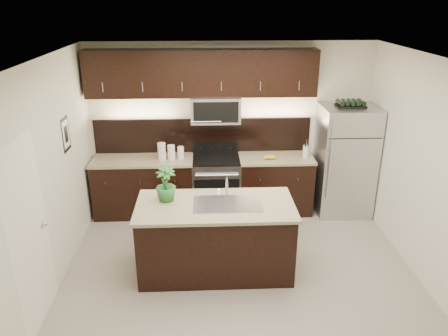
% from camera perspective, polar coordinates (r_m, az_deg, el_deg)
% --- Properties ---
extents(ground, '(4.50, 4.50, 0.00)m').
position_cam_1_polar(ground, '(5.86, 2.03, -13.12)').
color(ground, gray).
rests_on(ground, ground).
extents(room_walls, '(4.52, 4.02, 2.71)m').
position_cam_1_polar(room_walls, '(5.04, 1.06, 2.61)').
color(room_walls, beige).
rests_on(room_walls, ground).
extents(counter_run, '(3.51, 0.65, 0.94)m').
position_cam_1_polar(counter_run, '(7.09, -2.67, -2.24)').
color(counter_run, black).
rests_on(counter_run, ground).
extents(upper_fixtures, '(3.49, 0.40, 1.66)m').
position_cam_1_polar(upper_fixtures, '(6.74, -2.70, 11.37)').
color(upper_fixtures, black).
rests_on(upper_fixtures, counter_run).
extents(island, '(1.96, 0.96, 0.94)m').
position_cam_1_polar(island, '(5.62, -1.12, -9.05)').
color(island, black).
rests_on(island, ground).
extents(sink_faucet, '(0.84, 0.50, 0.28)m').
position_cam_1_polar(sink_faucet, '(5.40, 0.44, -4.54)').
color(sink_faucet, silver).
rests_on(sink_faucet, island).
extents(refrigerator, '(0.85, 0.77, 1.76)m').
position_cam_1_polar(refrigerator, '(7.23, 15.45, 0.94)').
color(refrigerator, '#B2B2B7').
rests_on(refrigerator, ground).
extents(wine_rack, '(0.43, 0.27, 0.10)m').
position_cam_1_polar(wine_rack, '(6.97, 16.20, 8.09)').
color(wine_rack, black).
rests_on(wine_rack, refrigerator).
extents(plant, '(0.32, 0.32, 0.45)m').
position_cam_1_polar(plant, '(5.45, -7.62, -2.06)').
color(plant, '#28642A').
rests_on(plant, island).
extents(canisters, '(0.41, 0.15, 0.27)m').
position_cam_1_polar(canisters, '(6.87, -7.20, 2.08)').
color(canisters, silver).
rests_on(canisters, counter_run).
extents(french_press, '(0.10, 0.10, 0.29)m').
position_cam_1_polar(french_press, '(7.01, 10.65, 2.21)').
color(french_press, silver).
rests_on(french_press, counter_run).
extents(bananas, '(0.20, 0.16, 0.06)m').
position_cam_1_polar(bananas, '(6.90, 5.53, 1.46)').
color(bananas, gold).
rests_on(bananas, counter_run).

